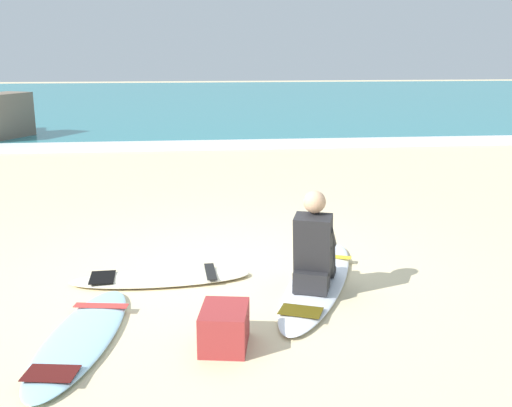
% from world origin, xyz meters
% --- Properties ---
extents(ground_plane, '(80.00, 80.00, 0.00)m').
position_xyz_m(ground_plane, '(0.00, 0.00, 0.00)').
color(ground_plane, beige).
extents(sea, '(80.00, 28.00, 0.10)m').
position_xyz_m(sea, '(0.00, 22.11, 0.05)').
color(sea, teal).
rests_on(sea, ground).
extents(breaking_foam, '(80.00, 0.90, 0.11)m').
position_xyz_m(breaking_foam, '(0.00, 8.41, 0.06)').
color(breaking_foam, white).
rests_on(breaking_foam, ground).
extents(surfboard_main, '(1.43, 2.52, 0.08)m').
position_xyz_m(surfboard_main, '(0.96, -0.53, 0.04)').
color(surfboard_main, silver).
rests_on(surfboard_main, ground).
extents(surfer_seated, '(0.55, 0.77, 0.95)m').
position_xyz_m(surfer_seated, '(0.88, -0.72, 0.44)').
color(surfer_seated, '#232326').
rests_on(surfer_seated, surfboard_main).
extents(surfboard_spare_near, '(1.82, 0.60, 0.08)m').
position_xyz_m(surfboard_spare_near, '(-0.59, -0.24, 0.04)').
color(surfboard_spare_near, '#EFE5C6').
rests_on(surfboard_spare_near, ground).
extents(surfboard_spare_far, '(0.83, 2.00, 0.08)m').
position_xyz_m(surfboard_spare_far, '(-1.17, -1.51, 0.04)').
color(surfboard_spare_far, '#9ED1E5').
rests_on(surfboard_spare_far, ground).
extents(beach_bag, '(0.44, 0.54, 0.32)m').
position_xyz_m(beach_bag, '(-0.03, -1.71, 0.16)').
color(beach_bag, maroon).
rests_on(beach_bag, ground).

